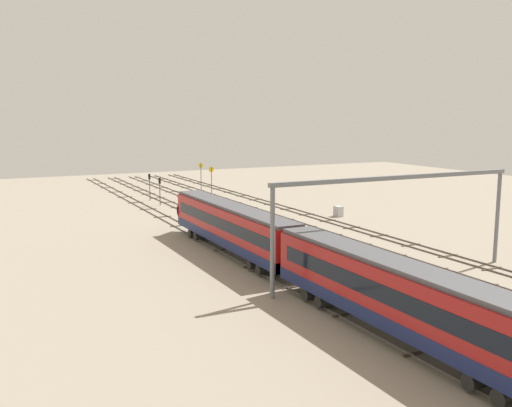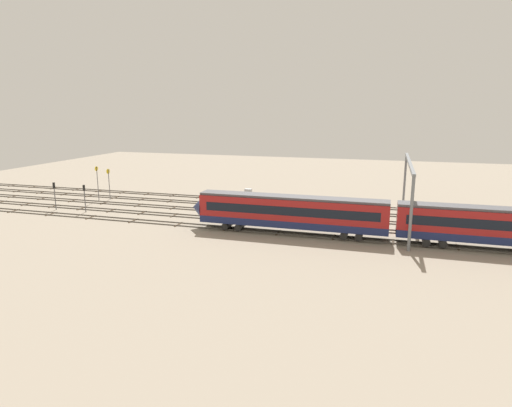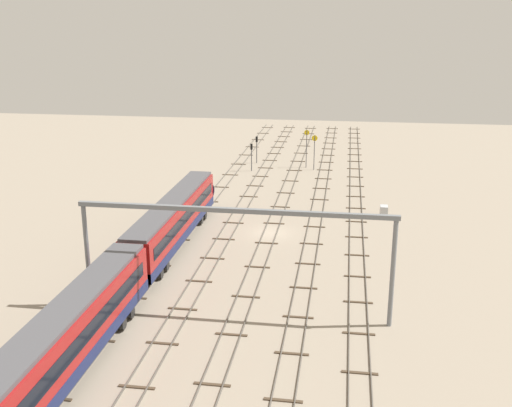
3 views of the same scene
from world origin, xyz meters
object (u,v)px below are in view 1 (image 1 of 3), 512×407
Objects in this scene: signal_light_trackside_approach at (160,187)px; speed_sign_near_foreground at (201,177)px; overhead_gantry at (399,198)px; speed_sign_mid_trackside at (211,179)px; train at (391,296)px; signal_light_trackside_departure at (149,183)px; relay_cabinet at (338,211)px.

speed_sign_near_foreground is at bearing -66.56° from signal_light_trackside_approach.
speed_sign_near_foreground is 8.95m from signal_light_trackside_approach.
overhead_gantry is 4.49× the size of speed_sign_mid_trackside.
train is 3.08× the size of overhead_gantry.
speed_sign_near_foreground is 1.36× the size of signal_light_trackside_departure.
signal_light_trackside_approach is at bearing 7.45° from overhead_gantry.
signal_light_trackside_approach is 3.02× the size of relay_cabinet.
train is 57.43m from signal_light_trackside_approach.
signal_light_trackside_approach reaches higher than relay_cabinet.
overhead_gantry is 5.72× the size of signal_light_trackside_approach.
overhead_gantry is 5.57× the size of signal_light_trackside_departure.
speed_sign_near_foreground is at bearing 24.34° from relay_cabinet.
overhead_gantry is 47.95m from signal_light_trackside_approach.
speed_sign_mid_trackside is at bearing 22.88° from relay_cabinet.
signal_light_trackside_departure is 32.32m from relay_cabinet.
speed_sign_mid_trackside is 1.27× the size of signal_light_trackside_approach.
speed_sign_mid_trackside is at bearing -109.53° from signal_light_trackside_departure.
speed_sign_mid_trackside is (59.54, -12.26, 0.83)m from train.
speed_sign_near_foreground is 1.91m from speed_sign_mid_trackside.
overhead_gantry reaches higher than speed_sign_mid_trackside.
signal_light_trackside_approach is (-2.17, 9.47, -0.67)m from speed_sign_mid_trackside.
speed_sign_mid_trackside is 9.74m from signal_light_trackside_approach.
signal_light_trackside_departure is (5.54, 0.03, 0.07)m from signal_light_trackside_approach.
train is 53.19× the size of relay_cabinet.
signal_light_trackside_approach is at bearing 113.44° from speed_sign_near_foreground.
signal_light_trackside_departure is at bearing 76.27° from speed_sign_near_foreground.
overhead_gantry is (9.99, -8.97, 4.25)m from train.
overhead_gantry reaches higher than relay_cabinet.
overhead_gantry is 49.77m from speed_sign_mid_trackside.
speed_sign_mid_trackside reaches higher than train.
relay_cabinet is at bearing -155.66° from speed_sign_near_foreground.
signal_light_trackside_departure is (2.00, 8.20, -0.83)m from speed_sign_near_foreground.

